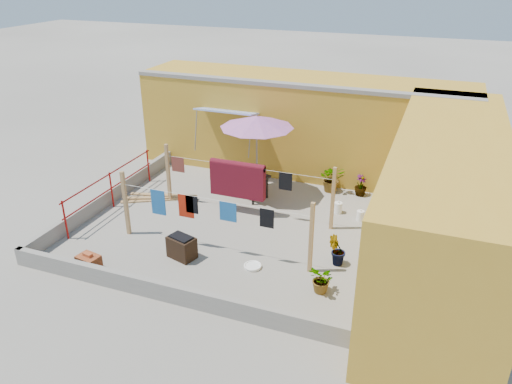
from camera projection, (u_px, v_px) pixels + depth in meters
ground at (235, 226)px, 13.78m from camera, size 80.00×80.00×0.00m
wall_back at (302, 124)px, 16.91m from camera, size 11.00×3.27×3.21m
wall_right at (443, 204)px, 11.42m from camera, size 2.40×9.00×3.20m
parapet_front at (170, 293)px, 10.66m from camera, size 8.30×0.16×0.44m
parapet_left at (110, 196)px, 15.00m from camera, size 0.16×7.30×0.44m
red_railing at (111, 184)px, 14.54m from camera, size 0.05×4.20×1.10m
clothesline_rig at (235, 184)px, 13.89m from camera, size 5.09×2.35×1.80m
patio_umbrella at (257, 122)px, 14.57m from camera, size 2.30×2.30×2.63m
outdoor_table at (243, 175)px, 15.32m from camera, size 1.77×1.31×0.75m
brick_stack at (89, 263)px, 11.76m from camera, size 0.58×0.46×0.45m
lumber_pile at (160, 198)px, 15.25m from camera, size 2.12×1.15×0.13m
brazier at (182, 247)px, 12.21m from camera, size 0.76×0.61×0.60m
white_basin at (253, 266)px, 11.90m from camera, size 0.43×0.43×0.08m
water_jug_a at (360, 216)px, 14.02m from camera, size 0.21×0.21×0.33m
water_jug_b at (338, 208)px, 14.42m from camera, size 0.24×0.24×0.37m
green_hose at (384, 198)px, 15.31m from camera, size 0.54×0.54×0.08m
plant_back_a at (332, 178)px, 15.67m from camera, size 0.98×0.92×0.87m
plant_back_b at (361, 185)px, 15.42m from camera, size 0.48×0.48×0.67m
plant_right_a at (383, 204)px, 14.01m from camera, size 0.54×0.45×0.86m
plant_right_b at (337, 251)px, 11.87m from camera, size 0.55×0.53×0.78m
plant_right_c at (322, 280)px, 10.90m from camera, size 0.77×0.77×0.65m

